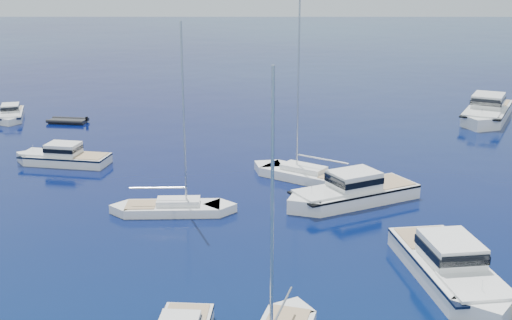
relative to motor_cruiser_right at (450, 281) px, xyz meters
The scene contains 9 objects.
motor_cruiser_right is the anchor object (origin of this frame).
motor_cruiser_centre 12.75m from the motor_cruiser_right, 106.61° to the left, with size 3.34×10.93×2.87m, color white, non-canonical shape.
motor_cruiser_far_l 34.42m from the motor_cruiser_right, 141.11° to the left, with size 2.69×8.79×2.31m, color silver, non-canonical shape.
motor_cruiser_distant 41.07m from the motor_cruiser_right, 69.07° to the left, with size 4.13×13.50×3.54m, color silver, non-canonical shape.
motor_cruiser_horizon 53.58m from the motor_cruiser_right, 134.00° to the left, with size 2.42×7.90×2.07m, color white, non-canonical shape.
sailboat_mid_r 18.38m from the motor_cruiser_right, 109.99° to the left, with size 2.79×10.71×15.75m, color white, non-canonical shape.
sailboat_centre 18.91m from the motor_cruiser_right, 147.71° to the left, with size 2.35×9.05×13.30m, color white, non-canonical shape.
tender_yellow 2.99m from the motor_cruiser_right, 52.19° to the right, with size 1.78×3.15×0.95m, color #C2A60B, non-canonical shape.
tender_grey_far 47.76m from the motor_cruiser_right, 129.73° to the left, with size 2.30×4.30×0.95m, color black, non-canonical shape.
Camera 1 is at (-0.08, -19.96, 16.15)m, focal length 46.30 mm.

